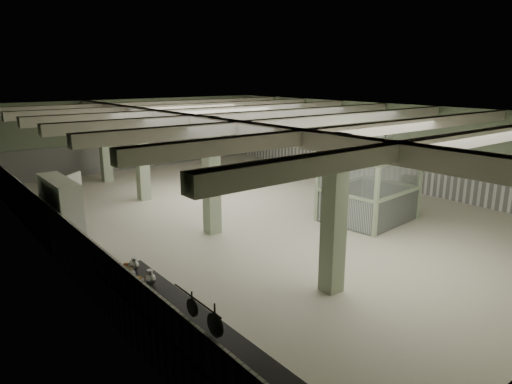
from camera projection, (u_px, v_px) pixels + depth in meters
floor at (256, 211)px, 16.51m from camera, size 20.00×20.00×0.00m
ceiling at (256, 110)px, 15.62m from camera, size 14.00×20.00×0.02m
wall_back at (138, 134)px, 23.71m from camera, size 14.00×0.02×3.60m
wall_left at (45, 193)px, 11.90m from camera, size 0.02×20.00×3.60m
wall_right at (380, 144)px, 20.23m from camera, size 0.02×20.00×3.60m
wainscot_left at (50, 231)px, 12.18m from camera, size 0.05×19.90×1.50m
wainscot_right at (378, 167)px, 20.48m from camera, size 0.05×19.90×1.50m
wainscot_back at (140, 154)px, 23.95m from camera, size 13.90×0.05×1.50m
girder at (193, 121)px, 14.18m from camera, size 0.45×19.90×0.40m
beam_a at (467, 139)px, 9.93m from camera, size 13.90×0.35×0.32m
beam_b at (374, 129)px, 11.84m from camera, size 13.90×0.35×0.32m
beam_c at (307, 121)px, 13.75m from camera, size 13.90×0.35×0.32m
beam_d at (256, 116)px, 15.66m from camera, size 13.90×0.35×0.32m
beam_e at (216, 111)px, 17.57m from camera, size 13.90×0.35×0.32m
beam_f at (184, 108)px, 19.48m from camera, size 13.90×0.35×0.32m
beam_g at (158, 105)px, 21.39m from camera, size 13.90×0.35×0.32m
column_a at (334, 215)px, 9.99m from camera, size 0.42×0.42×3.60m
column_b at (211, 176)px, 13.81m from camera, size 0.42×0.42×3.60m
column_c at (142, 154)px, 17.64m from camera, size 0.42×0.42×3.60m
column_d at (105, 143)px, 20.69m from camera, size 0.42×0.42×3.60m
hook_rail at (196, 300)px, 6.12m from camera, size 0.02×1.20×0.02m
pendant_front at (385, 141)px, 12.23m from camera, size 0.44×0.44×0.22m
pendant_mid at (258, 124)px, 16.43m from camera, size 0.44×0.44×0.22m
pendant_back at (189, 115)px, 20.25m from camera, size 0.44×0.44×0.22m
prep_counter at (184, 343)px, 7.57m from camera, size 0.95×5.46×0.91m
pitcher_near at (150, 278)px, 8.64m from camera, size 0.22×0.25×0.31m
pitcher_far at (134, 264)px, 9.29m from camera, size 0.20×0.23×0.28m
veg_colander at (124, 271)px, 9.05m from camera, size 0.56×0.56×0.21m
orange_bowl at (138, 282)px, 8.72m from camera, size 0.27×0.27×0.08m
skillet_near at (215, 325)px, 5.92m from camera, size 0.04×0.33×0.33m
skillet_far at (192, 308)px, 6.37m from camera, size 0.03×0.26×0.26m
walkin_cooler at (63, 218)px, 12.32m from camera, size 1.03×2.23×2.04m
guard_booth at (370, 173)px, 15.14m from camera, size 3.17×2.77×2.39m
filing_cabinet at (410, 194)px, 16.21m from camera, size 0.62×0.73×1.33m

